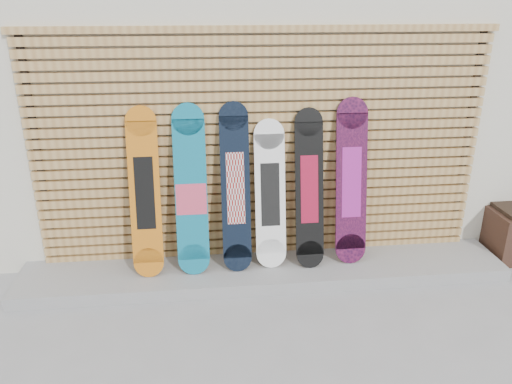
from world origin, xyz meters
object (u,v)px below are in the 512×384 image
Objects in this scene: snowboard_2 at (236,188)px; snowboard_3 at (270,195)px; snowboard_5 at (351,182)px; snowboard_4 at (309,189)px; snowboard_1 at (191,192)px; snowboard_0 at (145,193)px.

snowboard_2 is 1.12× the size of snowboard_3.
snowboard_4 is at bearing -176.84° from snowboard_5.
snowboard_3 is at bearing -179.99° from snowboard_5.
snowboard_3 is at bearing 176.51° from snowboard_4.
snowboard_2 is 0.99× the size of snowboard_5.
snowboard_1 is at bearing -179.77° from snowboard_4.
snowboard_2 is (0.82, 0.01, 0.01)m from snowboard_0.
snowboard_4 is (1.09, 0.00, -0.02)m from snowboard_1.
snowboard_0 is 0.99× the size of snowboard_1.
snowboard_3 is at bearing 1.23° from snowboard_0.
snowboard_1 is at bearing -178.98° from snowboard_5.
snowboard_4 is (0.69, -0.00, -0.04)m from snowboard_2.
snowboard_3 is 0.88× the size of snowboard_5.
snowboard_0 is 0.99× the size of snowboard_2.
snowboard_0 is 0.98× the size of snowboard_5.
snowboard_4 is at bearing 0.23° from snowboard_1.
snowboard_3 is (1.14, 0.02, -0.07)m from snowboard_0.
snowboard_1 is (0.41, -0.00, -0.00)m from snowboard_0.
snowboard_0 is at bearing -179.92° from snowboard_4.
snowboard_5 is (1.91, 0.02, 0.02)m from snowboard_0.
snowboard_5 is at bearing 0.93° from snowboard_2.
snowboard_4 reaches higher than snowboard_3.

